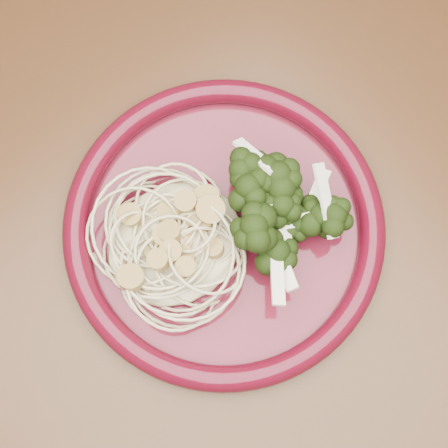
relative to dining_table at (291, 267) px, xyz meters
The scene contains 6 objects.
dining_table is the anchor object (origin of this frame).
dinner_plate 0.13m from the dining_table, 130.39° to the left, with size 0.37×0.37×0.02m.
spaghetti_pile 0.17m from the dining_table, 142.08° to the left, with size 0.13×0.11×0.03m, color #CABF8C.
scallop_cluster 0.19m from the dining_table, 142.08° to the left, with size 0.12×0.12×0.04m, color #A2833F, non-canonical shape.
broccoli_pile 0.14m from the dining_table, 81.16° to the left, with size 0.09×0.14×0.05m, color black.
onion_garnish 0.16m from the dining_table, 81.16° to the left, with size 0.06×0.09×0.06m, color silver, non-canonical shape.
Camera 1 is at (-0.14, -0.06, 1.31)m, focal length 50.00 mm.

